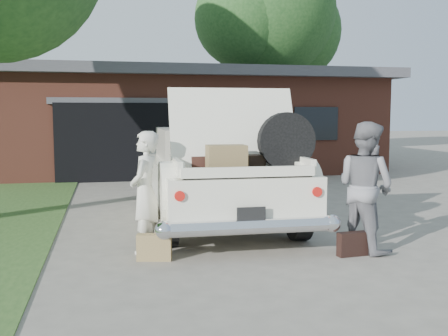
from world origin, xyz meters
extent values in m
plane|color=gray|center=(0.00, 0.00, 0.00)|extent=(90.00, 90.00, 0.00)
cube|color=brown|center=(1.00, 11.50, 1.50)|extent=(12.00, 7.00, 3.00)
cube|color=#4C4C51|center=(1.00, 11.50, 3.15)|extent=(12.80, 7.80, 0.30)
cube|color=black|center=(-1.50, 8.05, 1.10)|extent=(3.20, 0.30, 2.20)
cube|color=#4C4C51|center=(-1.50, 7.98, 2.25)|extent=(3.50, 0.12, 0.18)
cube|color=black|center=(4.50, 7.98, 1.60)|extent=(1.40, 0.08, 1.00)
cylinder|color=#38281E|center=(5.57, 16.58, 2.61)|extent=(0.44, 0.44, 5.23)
sphere|color=#335E26|center=(5.57, 16.58, 6.53)|extent=(6.30, 6.30, 6.30)
sphere|color=#335E26|center=(6.99, 17.21, 5.79)|extent=(4.72, 4.72, 4.72)
sphere|color=#335E26|center=(4.31, 15.80, 6.07)|extent=(4.41, 4.41, 4.41)
cube|color=silver|center=(0.18, 2.33, 0.70)|extent=(2.26, 5.63, 0.72)
cube|color=#A9A394|center=(0.19, 2.67, 1.34)|extent=(1.90, 2.28, 0.58)
cube|color=black|center=(0.21, 3.73, 1.32)|extent=(1.73, 0.13, 0.49)
cube|color=black|center=(0.16, 1.61, 1.32)|extent=(1.73, 0.13, 0.49)
cylinder|color=black|center=(-0.85, 0.46, 0.37)|extent=(0.26, 0.74, 0.74)
cylinder|color=black|center=(1.11, 0.41, 0.37)|extent=(0.26, 0.74, 0.74)
cylinder|color=black|center=(-0.76, 4.25, 0.37)|extent=(0.26, 0.74, 0.74)
cylinder|color=black|center=(1.21, 4.20, 0.37)|extent=(0.26, 0.74, 0.74)
cylinder|color=silver|center=(0.11, -0.51, 0.45)|extent=(2.29, 0.26, 0.20)
cylinder|color=#A5140F|center=(-0.81, -0.41, 0.87)|extent=(0.14, 0.11, 0.13)
cylinder|color=#A5140F|center=(1.02, -0.46, 0.87)|extent=(0.14, 0.11, 0.13)
cube|color=black|center=(0.11, -0.53, 0.61)|extent=(0.38, 0.03, 0.19)
cube|color=black|center=(0.12, 0.21, 1.08)|extent=(1.76, 1.27, 0.04)
cube|color=silver|center=(-0.77, 0.24, 1.19)|extent=(0.10, 1.23, 0.20)
cube|color=silver|center=(1.02, 0.19, 1.19)|extent=(0.10, 1.23, 0.20)
cube|color=silver|center=(0.11, -0.40, 1.15)|extent=(1.79, 0.11, 0.13)
cube|color=silver|center=(0.13, 0.57, 1.69)|extent=(1.89, 0.61, 1.19)
cube|color=#3D211A|center=(-0.22, 0.49, 1.20)|extent=(0.61, 0.40, 0.19)
cube|color=olive|center=(-0.09, 0.06, 1.29)|extent=(0.54, 0.36, 0.37)
cube|color=black|center=(0.17, 0.36, 1.21)|extent=(0.69, 0.46, 0.21)
cylinder|color=black|center=(0.81, 0.14, 1.51)|extent=(0.82, 0.20, 0.82)
imported|color=beige|center=(-1.19, 0.22, 0.83)|extent=(0.58, 0.71, 1.67)
imported|color=slate|center=(1.79, -0.37, 0.90)|extent=(0.97, 1.07, 1.80)
cube|color=#957D4C|center=(-1.12, -0.23, 0.17)|extent=(0.47, 0.24, 0.35)
cube|color=black|center=(1.50, -0.59, 0.16)|extent=(0.43, 0.17, 0.32)
camera|label=1|loc=(-1.68, -6.92, 1.90)|focal=42.00mm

